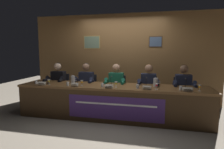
# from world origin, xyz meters

# --- Properties ---
(ground_plane) EXTENTS (12.00, 12.00, 0.00)m
(ground_plane) POSITION_xyz_m (0.00, 0.00, 0.00)
(ground_plane) COLOR gray
(wall_back_panelled) EXTENTS (5.51, 0.14, 2.60)m
(wall_back_panelled) POSITION_xyz_m (-0.00, 1.44, 1.30)
(wall_back_panelled) COLOR brown
(wall_back_panelled) RESTS_ON ground_plane
(conference_table) EXTENTS (4.31, 0.86, 0.75)m
(conference_table) POSITION_xyz_m (0.00, -0.12, 0.53)
(conference_table) COLOR brown
(conference_table) RESTS_ON ground_plane
(chair_far_left) EXTENTS (0.44, 0.45, 0.89)m
(chair_far_left) POSITION_xyz_m (-1.60, 0.61, 0.43)
(chair_far_left) COLOR black
(chair_far_left) RESTS_ON ground_plane
(panelist_far_left) EXTENTS (0.51, 0.48, 1.22)m
(panelist_far_left) POSITION_xyz_m (-1.60, 0.41, 0.71)
(panelist_far_left) COLOR black
(panelist_far_left) RESTS_ON ground_plane
(nameplate_far_left) EXTENTS (0.19, 0.06, 0.08)m
(nameplate_far_left) POSITION_xyz_m (-1.58, -0.33, 0.79)
(nameplate_far_left) COLOR white
(nameplate_far_left) RESTS_ON conference_table
(juice_glass_far_left) EXTENTS (0.06, 0.06, 0.12)m
(juice_glass_far_left) POSITION_xyz_m (-1.45, -0.23, 0.84)
(juice_glass_far_left) COLOR white
(juice_glass_far_left) RESTS_ON conference_table
(water_cup_far_left) EXTENTS (0.06, 0.06, 0.08)m
(water_cup_far_left) POSITION_xyz_m (-1.80, -0.22, 0.79)
(water_cup_far_left) COLOR silver
(water_cup_far_left) RESTS_ON conference_table
(microphone_far_left) EXTENTS (0.06, 0.17, 0.22)m
(microphone_far_left) POSITION_xyz_m (-1.56, -0.06, 0.83)
(microphone_far_left) COLOR black
(microphone_far_left) RESTS_ON conference_table
(chair_left) EXTENTS (0.44, 0.45, 0.89)m
(chair_left) POSITION_xyz_m (-0.80, 0.61, 0.43)
(chair_left) COLOR black
(chair_left) RESTS_ON ground_plane
(panelist_left) EXTENTS (0.51, 0.48, 1.22)m
(panelist_left) POSITION_xyz_m (-0.80, 0.41, 0.71)
(panelist_left) COLOR black
(panelist_left) RESTS_ON ground_plane
(nameplate_left) EXTENTS (0.16, 0.06, 0.08)m
(nameplate_left) POSITION_xyz_m (-0.78, -0.32, 0.79)
(nameplate_left) COLOR white
(nameplate_left) RESTS_ON conference_table
(juice_glass_left) EXTENTS (0.06, 0.06, 0.12)m
(juice_glass_left) POSITION_xyz_m (-0.65, -0.19, 0.84)
(juice_glass_left) COLOR white
(juice_glass_left) RESTS_ON conference_table
(water_cup_left) EXTENTS (0.06, 0.06, 0.08)m
(water_cup_left) POSITION_xyz_m (-0.97, -0.26, 0.79)
(water_cup_left) COLOR silver
(water_cup_left) RESTS_ON conference_table
(microphone_left) EXTENTS (0.06, 0.17, 0.22)m
(microphone_left) POSITION_xyz_m (-0.84, -0.07, 0.83)
(microphone_left) COLOR black
(microphone_left) RESTS_ON conference_table
(chair_center) EXTENTS (0.44, 0.45, 0.89)m
(chair_center) POSITION_xyz_m (0.00, 0.61, 0.43)
(chair_center) COLOR black
(chair_center) RESTS_ON ground_plane
(panelist_center) EXTENTS (0.51, 0.48, 1.22)m
(panelist_center) POSITION_xyz_m (0.00, 0.41, 0.71)
(panelist_center) COLOR black
(panelist_center) RESTS_ON ground_plane
(nameplate_center) EXTENTS (0.18, 0.06, 0.08)m
(nameplate_center) POSITION_xyz_m (0.01, -0.34, 0.79)
(nameplate_center) COLOR white
(nameplate_center) RESTS_ON conference_table
(juice_glass_center) EXTENTS (0.06, 0.06, 0.12)m
(juice_glass_center) POSITION_xyz_m (0.14, -0.20, 0.84)
(juice_glass_center) COLOR white
(juice_glass_center) RESTS_ON conference_table
(water_cup_center) EXTENTS (0.06, 0.06, 0.08)m
(water_cup_center) POSITION_xyz_m (-0.16, -0.24, 0.79)
(water_cup_center) COLOR silver
(water_cup_center) RESTS_ON conference_table
(microphone_center) EXTENTS (0.06, 0.17, 0.22)m
(microphone_center) POSITION_xyz_m (-0.01, -0.08, 0.83)
(microphone_center) COLOR black
(microphone_center) RESTS_ON conference_table
(chair_right) EXTENTS (0.44, 0.45, 0.89)m
(chair_right) POSITION_xyz_m (0.80, 0.61, 0.43)
(chair_right) COLOR black
(chair_right) RESTS_ON ground_plane
(panelist_right) EXTENTS (0.51, 0.48, 1.22)m
(panelist_right) POSITION_xyz_m (0.80, 0.41, 0.71)
(panelist_right) COLOR black
(panelist_right) RESTS_ON ground_plane
(nameplate_right) EXTENTS (0.18, 0.06, 0.08)m
(nameplate_right) POSITION_xyz_m (0.80, -0.31, 0.79)
(nameplate_right) COLOR white
(nameplate_right) RESTS_ON conference_table
(juice_glass_right) EXTENTS (0.06, 0.06, 0.12)m
(juice_glass_right) POSITION_xyz_m (0.99, -0.24, 0.84)
(juice_glass_right) COLOR white
(juice_glass_right) RESTS_ON conference_table
(water_cup_right) EXTENTS (0.06, 0.06, 0.08)m
(water_cup_right) POSITION_xyz_m (0.60, -0.22, 0.79)
(water_cup_right) COLOR silver
(water_cup_right) RESTS_ON conference_table
(microphone_right) EXTENTS (0.06, 0.17, 0.22)m
(microphone_right) POSITION_xyz_m (0.77, -0.09, 0.83)
(microphone_right) COLOR black
(microphone_right) RESTS_ON conference_table
(chair_far_right) EXTENTS (0.44, 0.45, 0.89)m
(chair_far_right) POSITION_xyz_m (1.60, 0.61, 0.43)
(chair_far_right) COLOR black
(chair_far_right) RESTS_ON ground_plane
(panelist_far_right) EXTENTS (0.51, 0.48, 1.22)m
(panelist_far_right) POSITION_xyz_m (1.60, 0.41, 0.71)
(panelist_far_right) COLOR black
(panelist_far_right) RESTS_ON ground_plane
(nameplate_far_right) EXTENTS (0.19, 0.06, 0.08)m
(nameplate_far_right) POSITION_xyz_m (1.57, -0.31, 0.79)
(nameplate_far_right) COLOR white
(nameplate_far_right) RESTS_ON conference_table
(juice_glass_far_right) EXTENTS (0.06, 0.06, 0.12)m
(juice_glass_far_right) POSITION_xyz_m (1.81, -0.20, 0.84)
(juice_glass_far_right) COLOR white
(juice_glass_far_right) RESTS_ON conference_table
(water_cup_far_right) EXTENTS (0.06, 0.06, 0.08)m
(water_cup_far_right) POSITION_xyz_m (1.46, -0.20, 0.79)
(water_cup_far_right) COLOR silver
(water_cup_far_right) RESTS_ON conference_table
(microphone_far_right) EXTENTS (0.06, 0.17, 0.22)m
(microphone_far_right) POSITION_xyz_m (1.58, -0.06, 0.83)
(microphone_far_right) COLOR black
(microphone_far_right) RESTS_ON conference_table
(water_pitcher_left_side) EXTENTS (0.15, 0.10, 0.21)m
(water_pitcher_left_side) POSITION_xyz_m (-0.97, 0.02, 0.85)
(water_pitcher_left_side) COLOR silver
(water_pitcher_left_side) RESTS_ON conference_table
(water_pitcher_right_side) EXTENTS (0.15, 0.10, 0.21)m
(water_pitcher_right_side) POSITION_xyz_m (0.97, 0.05, 0.85)
(water_pitcher_right_side) COLOR silver
(water_pitcher_right_side) RESTS_ON conference_table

